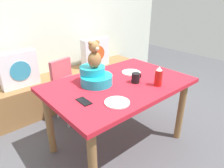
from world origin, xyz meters
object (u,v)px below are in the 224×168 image
at_px(pillow_floral_left, 19,69).
at_px(infant_seat_teal, 95,76).
at_px(book_stack, 60,73).
at_px(dinner_plate_near, 117,102).
at_px(highchair, 69,82).
at_px(ketchup_bottle, 158,77).
at_px(teddy_bear, 94,55).
at_px(dinner_plate_far, 131,72).
at_px(cell_phone, 84,101).
at_px(pillow_floral_right, 95,53).
at_px(dining_table, 119,92).
at_px(coffee_mug, 136,78).

distance_m(pillow_floral_left, infant_seat_teal, 1.13).
xyz_separation_m(book_stack, dinner_plate_near, (-0.25, -1.49, 0.26)).
relative_size(pillow_floral_left, highchair, 0.56).
distance_m(book_stack, ketchup_bottle, 1.55).
distance_m(highchair, teddy_bear, 0.81).
xyz_separation_m(dinner_plate_near, dinner_plate_far, (0.55, 0.38, 0.00)).
height_order(ketchup_bottle, cell_phone, ketchup_bottle).
bearing_deg(teddy_bear, pillow_floral_right, 53.49).
bearing_deg(pillow_floral_left, pillow_floral_right, 0.00).
bearing_deg(pillow_floral_left, ketchup_bottle, -61.81).
distance_m(dining_table, coffee_mug, 0.22).
xyz_separation_m(pillow_floral_left, book_stack, (0.53, 0.02, -0.19)).
xyz_separation_m(pillow_floral_right, cell_phone, (-1.06, -1.28, 0.06)).
xyz_separation_m(infant_seat_teal, cell_phone, (-0.28, -0.23, -0.07)).
relative_size(coffee_mug, cell_phone, 0.83).
height_order(book_stack, teddy_bear, teddy_bear).
bearing_deg(dinner_plate_far, infant_seat_teal, 176.01).
distance_m(book_stack, infant_seat_teal, 1.13).
height_order(ketchup_bottle, dinner_plate_far, ketchup_bottle).
relative_size(pillow_floral_left, dining_table, 0.32).
bearing_deg(dinner_plate_far, book_stack, 105.12).
xyz_separation_m(teddy_bear, ketchup_bottle, (0.41, -0.42, -0.19)).
distance_m(pillow_floral_right, highchair, 0.85).
height_order(pillow_floral_right, cell_phone, pillow_floral_right).
xyz_separation_m(infant_seat_teal, coffee_mug, (0.31, -0.23, -0.02)).
bearing_deg(ketchup_bottle, dinner_plate_near, 179.65).
bearing_deg(dinner_plate_near, infant_seat_teal, 76.72).
relative_size(book_stack, dinner_plate_far, 1.00).
bearing_deg(highchair, dinner_plate_near, -98.43).
bearing_deg(book_stack, coffee_mug, -83.43).
distance_m(infant_seat_teal, teddy_bear, 0.21).
bearing_deg(pillow_floral_left, book_stack, 2.24).
height_order(dining_table, ketchup_bottle, ketchup_bottle).
bearing_deg(pillow_floral_right, cell_phone, -129.70).
relative_size(coffee_mug, dinner_plate_near, 0.60).
distance_m(dining_table, cell_phone, 0.49).
bearing_deg(dinner_plate_near, cell_phone, 134.43).
bearing_deg(highchair, infant_seat_teal, -95.22).
distance_m(dining_table, highchair, 0.79).
bearing_deg(highchair, dinner_plate_far, -59.31).
bearing_deg(dining_table, infant_seat_teal, 144.61).
bearing_deg(dinner_plate_far, pillow_floral_right, 73.35).
xyz_separation_m(book_stack, highchair, (-0.10, -0.44, 0.03)).
bearing_deg(dinner_plate_near, ketchup_bottle, -0.35).
bearing_deg(teddy_bear, dining_table, -35.28).
relative_size(ketchup_bottle, dinner_plate_near, 0.92).
distance_m(teddy_bear, ketchup_bottle, 0.62).
xyz_separation_m(ketchup_bottle, coffee_mug, (-0.10, 0.18, -0.04)).
bearing_deg(dinner_plate_near, book_stack, 80.30).
height_order(pillow_floral_right, infant_seat_teal, same).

